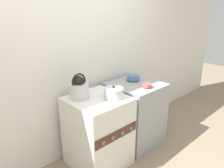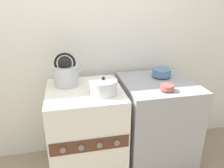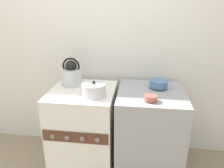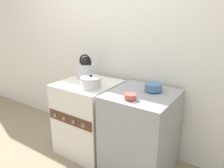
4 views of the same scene
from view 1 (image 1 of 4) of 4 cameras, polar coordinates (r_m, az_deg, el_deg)
wall_back at (r=2.64m, az=-9.92°, el=6.88°), size 7.00×0.06×2.50m
stove at (r=2.63m, az=-3.63°, el=-12.34°), size 0.63×0.65×0.86m
counter at (r=3.05m, az=5.86°, el=-7.58°), size 0.63×0.66×0.86m
kettle at (r=2.42m, az=-8.54°, el=-1.24°), size 0.26×0.21×0.29m
cooking_pot at (r=2.42m, az=0.39°, el=-2.30°), size 0.22×0.22×0.14m
enamel_bowl at (r=2.98m, az=5.51°, el=1.74°), size 0.17×0.17×0.08m
small_ceramic_bowl at (r=2.73m, az=9.15°, el=-0.40°), size 0.11×0.11×0.05m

